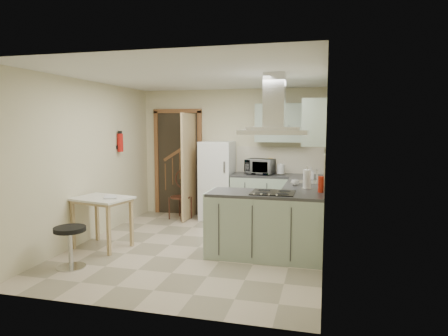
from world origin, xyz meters
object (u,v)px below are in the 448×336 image
(extractor_hood, at_px, (274,132))
(bentwood_chair, at_px, (180,197))
(microwave, at_px, (260,167))
(fridge, at_px, (217,181))
(drop_leaf_table, at_px, (102,223))
(stool, at_px, (70,247))
(peninsula, at_px, (265,225))

(extractor_hood, xyz_separation_m, bentwood_chair, (-2.02, 1.81, -1.29))
(bentwood_chair, distance_m, microwave, 1.65)
(fridge, distance_m, drop_leaf_table, 2.48)
(extractor_hood, distance_m, stool, 3.03)
(extractor_hood, xyz_separation_m, microwave, (-0.50, 1.99, -0.68))
(extractor_hood, bearing_deg, fridge, 123.79)
(peninsula, xyz_separation_m, extractor_hood, (0.10, 0.00, 1.27))
(peninsula, distance_m, drop_leaf_table, 2.41)
(fridge, xyz_separation_m, bentwood_chair, (-0.70, -0.17, -0.32))
(peninsula, distance_m, bentwood_chair, 2.64)
(drop_leaf_table, relative_size, bentwood_chair, 0.94)
(peninsula, bearing_deg, stool, -156.37)
(peninsula, height_order, bentwood_chair, peninsula)
(extractor_hood, bearing_deg, peninsula, 180.00)
(extractor_hood, bearing_deg, bentwood_chair, 138.21)
(fridge, height_order, extractor_hood, extractor_hood)
(fridge, relative_size, bentwood_chair, 1.75)
(fridge, relative_size, peninsula, 0.97)
(peninsula, relative_size, extractor_hood, 1.72)
(fridge, bearing_deg, stool, -110.46)
(stool, bearing_deg, bentwood_chair, 81.42)
(fridge, xyz_separation_m, peninsula, (1.22, -1.98, -0.30))
(fridge, bearing_deg, extractor_hood, -56.21)
(drop_leaf_table, bearing_deg, microwave, 59.53)
(fridge, bearing_deg, bentwood_chair, -165.89)
(bentwood_chair, bearing_deg, microwave, 26.24)
(peninsula, bearing_deg, microwave, 101.39)
(extractor_hood, distance_m, microwave, 2.16)
(drop_leaf_table, distance_m, bentwood_chair, 2.04)
(drop_leaf_table, bearing_deg, fridge, 73.67)
(fridge, xyz_separation_m, drop_leaf_table, (-1.18, -2.15, -0.37))
(drop_leaf_table, bearing_deg, extractor_hood, 16.32)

